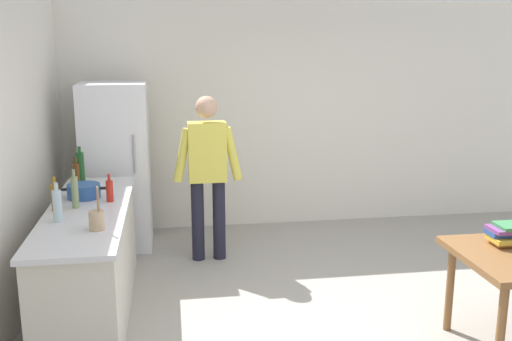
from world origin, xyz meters
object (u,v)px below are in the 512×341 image
(refrigerator, at_px, (116,167))
(person, at_px, (208,167))
(utensil_jar, at_px, (97,219))
(bottle_oil_amber, at_px, (55,197))
(bottle_wine_green, at_px, (80,166))
(bottle_water_clear, at_px, (57,205))
(bottle_sauce_red, at_px, (110,191))
(book_stack, at_px, (507,234))
(bottle_beer_brown, at_px, (76,173))
(cooking_pot, at_px, (84,191))
(bottle_vinegar_tall, at_px, (75,192))

(refrigerator, bearing_deg, person, -30.23)
(utensil_jar, relative_size, bottle_oil_amber, 1.14)
(bottle_wine_green, bearing_deg, bottle_water_clear, -89.35)
(bottle_sauce_red, relative_size, book_stack, 0.89)
(refrigerator, relative_size, person, 1.06)
(bottle_oil_amber, distance_m, bottle_beer_brown, 0.89)
(person, distance_m, utensil_jar, 1.84)
(bottle_beer_brown, bearing_deg, cooking_pot, -75.18)
(utensil_jar, bearing_deg, bottle_oil_amber, 125.58)
(book_stack, bearing_deg, utensil_jar, 173.37)
(bottle_vinegar_tall, bearing_deg, cooking_pot, 85.42)
(bottle_oil_amber, bearing_deg, book_stack, -14.62)
(cooking_pot, xyz_separation_m, utensil_jar, (0.21, -0.91, 0.02))
(bottle_beer_brown, bearing_deg, bottle_wine_green, 80.65)
(utensil_jar, distance_m, bottle_water_clear, 0.40)
(bottle_water_clear, bearing_deg, utensil_jar, -38.34)
(bottle_water_clear, height_order, bottle_wine_green, bottle_wine_green)
(person, distance_m, bottle_wine_green, 1.24)
(person, bearing_deg, bottle_water_clear, -131.84)
(person, relative_size, bottle_wine_green, 5.00)
(bottle_vinegar_tall, bearing_deg, utensil_jar, -68.49)
(bottle_oil_amber, height_order, book_stack, bottle_oil_amber)
(utensil_jar, height_order, bottle_water_clear, utensil_jar)
(cooking_pot, height_order, bottle_wine_green, bottle_wine_green)
(utensil_jar, bearing_deg, bottle_water_clear, 141.66)
(bottle_water_clear, distance_m, bottle_sauce_red, 0.60)
(utensil_jar, height_order, bottle_beer_brown, utensil_jar)
(bottle_water_clear, relative_size, bottle_vinegar_tall, 0.94)
(refrigerator, xyz_separation_m, cooking_pot, (-0.17, -1.25, 0.06))
(refrigerator, relative_size, bottle_oil_amber, 6.43)
(bottle_vinegar_tall, distance_m, book_stack, 3.37)
(bottle_water_clear, relative_size, bottle_beer_brown, 1.15)
(bottle_oil_amber, relative_size, bottle_vinegar_tall, 0.88)
(person, xyz_separation_m, bottle_water_clear, (-1.22, -1.36, 0.05))
(bottle_vinegar_tall, relative_size, bottle_sauce_red, 1.33)
(utensil_jar, xyz_separation_m, bottle_beer_brown, (-0.35, 1.42, 0.03))
(utensil_jar, xyz_separation_m, bottle_vinegar_tall, (-0.24, 0.60, 0.06))
(refrigerator, bearing_deg, bottle_water_clear, -97.97)
(utensil_jar, bearing_deg, person, 60.56)
(bottle_sauce_red, distance_m, bottle_wine_green, 0.87)
(cooking_pot, xyz_separation_m, bottle_sauce_red, (0.23, -0.16, 0.04))
(person, relative_size, bottle_sauce_red, 7.08)
(cooking_pot, bearing_deg, book_stack, -21.38)
(refrigerator, distance_m, bottle_sauce_red, 1.42)
(bottle_vinegar_tall, height_order, bottle_wine_green, bottle_wine_green)
(refrigerator, xyz_separation_m, bottle_wine_green, (-0.28, -0.61, 0.15))
(utensil_jar, bearing_deg, bottle_wine_green, 101.88)
(utensil_jar, relative_size, bottle_water_clear, 1.07)
(person, xyz_separation_m, bottle_oil_amber, (-1.29, -1.08, 0.04))
(cooking_pot, bearing_deg, bottle_water_clear, -98.55)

